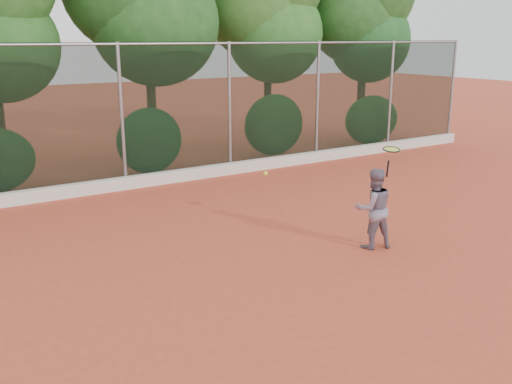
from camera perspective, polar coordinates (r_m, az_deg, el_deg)
ground at (r=8.63m, az=3.63°, el=-9.53°), size 80.00×80.00×0.00m
concrete_curb at (r=14.34m, az=-12.64°, el=0.92°), size 24.00×0.20×0.30m
tennis_player at (r=10.16m, az=11.66°, el=-1.62°), size 0.83×0.73×1.43m
chainlink_fence at (r=14.20m, az=-13.30°, el=7.76°), size 24.09×0.09×3.50m
foliage_backdrop at (r=15.84m, az=-18.37°, el=17.39°), size 23.70×3.63×7.55m
tennis_racket at (r=10.04m, az=13.35°, el=3.95°), size 0.39×0.39×0.54m
tennis_ball_in_flight at (r=8.81m, az=0.96°, el=1.87°), size 0.07×0.07×0.07m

